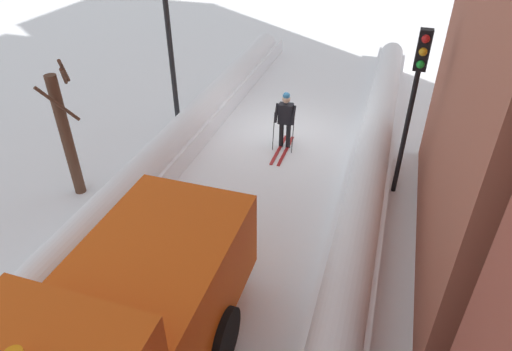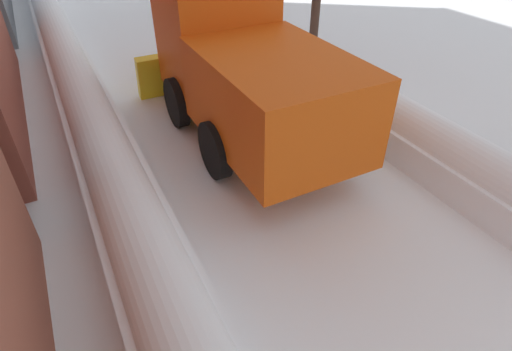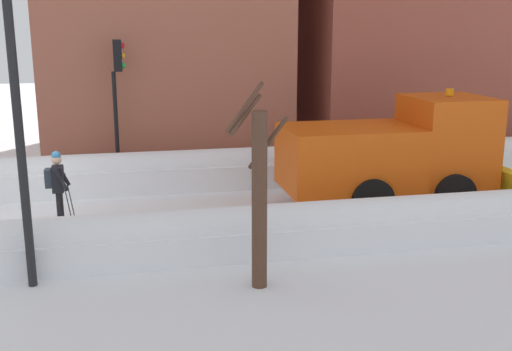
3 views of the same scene
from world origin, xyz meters
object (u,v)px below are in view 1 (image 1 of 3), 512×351
at_px(skier, 286,118).
at_px(street_lamp, 167,17).
at_px(bare_tree_near, 66,134).
at_px(plow_truck, 117,341).
at_px(traffic_light_pole, 416,85).

height_order(skier, street_lamp, street_lamp).
bearing_deg(street_lamp, bare_tree_near, 77.85).
xyz_separation_m(plow_truck, bare_tree_near, (4.27, -4.62, 0.26)).
relative_size(traffic_light_pole, bare_tree_near, 1.15).
relative_size(traffic_light_pole, street_lamp, 0.75).
xyz_separation_m(skier, street_lamp, (3.69, -0.16, 2.59)).
bearing_deg(plow_truck, skier, -92.03).
height_order(plow_truck, skier, plow_truck).
bearing_deg(street_lamp, plow_truck, 111.21).
bearing_deg(bare_tree_near, street_lamp, -102.15).
bearing_deg(skier, bare_tree_near, 40.73).
relative_size(skier, street_lamp, 0.31).
relative_size(skier, bare_tree_near, 0.48).
bearing_deg(street_lamp, skier, 177.46).
height_order(plow_truck, street_lamp, street_lamp).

